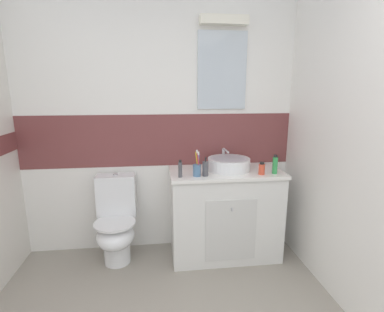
{
  "coord_description": "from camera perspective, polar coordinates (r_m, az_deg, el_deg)",
  "views": [
    {
      "loc": [
        -0.03,
        -0.4,
        1.58
      ],
      "look_at": [
        0.24,
        1.75,
        1.08
      ],
      "focal_mm": 27.27,
      "sensor_mm": 36.0,
      "label": 1
    }
  ],
  "objects": [
    {
      "name": "vanity_cabinet",
      "position": [
        2.87,
        6.36,
        -10.99
      ],
      "size": [
        1.03,
        0.53,
        0.85
      ],
      "color": "silver",
      "rests_on": "ground_plane"
    },
    {
      "name": "deodorant_spray_can",
      "position": [
        2.68,
        15.93,
        -1.67
      ],
      "size": [
        0.05,
        0.05,
        0.17
      ],
      "color": "green",
      "rests_on": "vanity_cabinet"
    },
    {
      "name": "soap_dispenser",
      "position": [
        2.52,
        2.64,
        -2.46
      ],
      "size": [
        0.05,
        0.05,
        0.17
      ],
      "color": "#4C4C51",
      "rests_on": "vanity_cabinet"
    },
    {
      "name": "toilet",
      "position": [
        2.86,
        -14.62,
        -12.55
      ],
      "size": [
        0.37,
        0.5,
        0.82
      ],
      "color": "white",
      "rests_on": "ground_plane"
    },
    {
      "name": "sink_basin",
      "position": [
        2.73,
        7.19,
        -1.47
      ],
      "size": [
        0.39,
        0.44,
        0.17
      ],
      "color": "white",
      "rests_on": "vanity_cabinet"
    },
    {
      "name": "wall_back_tiled",
      "position": [
        2.87,
        -6.31,
        6.34
      ],
      "size": [
        3.2,
        0.2,
        2.5
      ],
      "color": "white",
      "rests_on": "ground_plane"
    },
    {
      "name": "lotion_bottle_short",
      "position": [
        2.63,
        13.48,
        -2.43
      ],
      "size": [
        0.05,
        0.05,
        0.11
      ],
      "color": "#D84C33",
      "rests_on": "vanity_cabinet"
    },
    {
      "name": "toothbrush_cup",
      "position": [
        2.51,
        0.98,
        -2.56
      ],
      "size": [
        0.07,
        0.07,
        0.23
      ],
      "color": "#4C7299",
      "rests_on": "vanity_cabinet"
    },
    {
      "name": "toothpaste_tube_upright",
      "position": [
        2.48,
        -2.32,
        -2.59
      ],
      "size": [
        0.03,
        0.03,
        0.15
      ],
      "color": "#4C4C51",
      "rests_on": "vanity_cabinet"
    },
    {
      "name": "wall_right_plain",
      "position": [
        2.14,
        33.26,
        1.86
      ],
      "size": [
        0.1,
        3.48,
        2.5
      ],
      "primitive_type": "cube",
      "color": "white",
      "rests_on": "ground_plane"
    }
  ]
}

